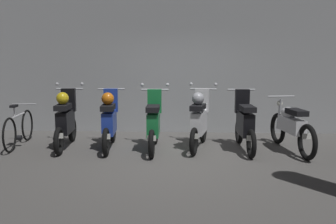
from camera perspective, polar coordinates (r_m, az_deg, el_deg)
The scene contains 9 objects.
ground_plane at distance 6.73m, azimuth 1.12°, elevation -7.25°, with size 80.00×80.00×0.00m, color #565451.
back_wall at distance 9.10m, azimuth 1.69°, elevation 7.47°, with size 16.00×0.30×3.34m, color #9EA0A3.
motorbike_slot_0 at distance 7.76m, azimuth -15.37°, elevation -1.17°, with size 0.59×1.68×1.29m.
motorbike_slot_1 at distance 7.50m, azimuth -8.95°, elevation -1.30°, with size 0.56×1.68×1.18m.
motorbike_slot_2 at distance 7.30m, azimuth -2.20°, elevation -1.78°, with size 0.59×1.68×1.29m.
motorbike_slot_3 at distance 7.46m, azimuth 4.81°, elevation -1.27°, with size 0.59×1.67×1.29m.
motorbike_slot_4 at distance 7.45m, azimuth 11.64°, elevation -1.76°, with size 0.56×1.68×1.18m.
motorbike_slot_5 at distance 7.62m, azimuth 18.29°, elevation -2.06°, with size 0.57×1.94×1.03m.
bicycle at distance 8.22m, azimuth -21.82°, elevation -2.40°, with size 0.50×1.73×0.89m.
Camera 1 is at (0.20, -6.48, 1.81)m, focal length 39.88 mm.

